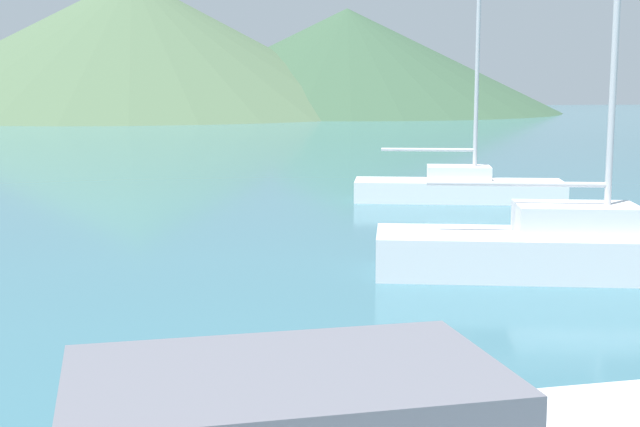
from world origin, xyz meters
TOP-DOWN VIEW (x-y plane):
  - sailboat_inner at (4.02, 13.50)m, footprint 7.42×3.70m
  - sailboat_middle at (5.35, 23.60)m, footprint 6.32×3.27m
  - hill_central at (-5.38, 97.95)m, footprint 55.98×55.98m
  - hill_east at (18.06, 97.80)m, footprint 47.41×47.41m

SIDE VIEW (x-z plane):
  - sailboat_middle at x=5.35m, z-range -4.56..5.49m
  - sailboat_inner at x=4.02m, z-range -3.65..4.67m
  - hill_east at x=18.06m, z-range 0.00..11.48m
  - hill_central at x=-5.38m, z-range 0.00..14.61m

